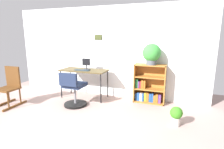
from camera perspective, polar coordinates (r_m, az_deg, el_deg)
ground_plane at (r=3.26m, az=-17.25°, el=-17.16°), size 6.24×6.24×0.00m
wall_back at (r=4.75m, az=-2.36°, el=7.14°), size 5.20×0.12×2.30m
desk at (r=4.59m, az=-8.89°, el=0.81°), size 1.19×0.53×0.73m
monitor at (r=4.58m, az=-8.16°, el=3.22°), size 0.21×0.18×0.28m
keyboard at (r=4.47m, az=-9.50°, el=1.37°), size 0.39×0.11×0.02m
office_chair at (r=4.13m, az=-12.09°, el=-5.21°), size 0.52×0.55×0.80m
rocking_chair at (r=4.71m, az=-29.71°, el=-3.19°), size 0.42×0.64×0.89m
bookshelf_low at (r=4.38m, az=11.66°, el=-3.57°), size 0.72×0.30×0.92m
potted_plant_on_shelf at (r=4.18m, az=12.51°, el=6.55°), size 0.41×0.41×0.48m
potted_plant_floor at (r=3.42m, az=19.75°, el=-12.05°), size 0.22×0.22×0.36m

